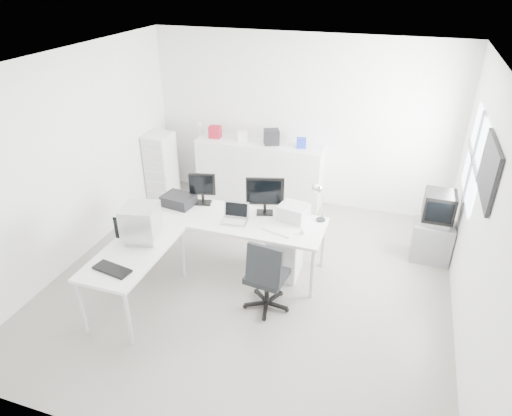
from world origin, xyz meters
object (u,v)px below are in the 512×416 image
(side_desk, at_px, (136,277))
(laptop, at_px, (234,215))
(inkjet_printer, at_px, (179,200))
(crt_tv, at_px, (439,209))
(office_chair, at_px, (267,273))
(filing_cabinet, at_px, (161,166))
(tv_cabinet, at_px, (432,241))
(main_desk, at_px, (234,242))
(laser_printer, at_px, (293,212))
(drawer_pedestal, at_px, (285,254))
(crt_monitor, at_px, (141,222))
(lcd_monitor_small, at_px, (202,189))
(sideboard, at_px, (260,172))
(lcd_monitor_large, at_px, (265,196))

(side_desk, height_order, laptop, laptop)
(side_desk, distance_m, inkjet_printer, 1.28)
(inkjet_printer, relative_size, crt_tv, 0.83)
(office_chair, relative_size, filing_cabinet, 0.86)
(office_chair, relative_size, tv_cabinet, 1.74)
(main_desk, height_order, office_chair, office_chair)
(tv_cabinet, bearing_deg, crt_tv, 0.00)
(office_chair, height_order, crt_tv, crt_tv)
(laser_printer, relative_size, tv_cabinet, 0.62)
(drawer_pedestal, bearing_deg, crt_tv, 27.81)
(crt_monitor, bearing_deg, lcd_monitor_small, 62.53)
(side_desk, xyz_separation_m, sideboard, (0.57, 3.06, 0.16))
(lcd_monitor_small, distance_m, crt_monitor, 1.14)
(lcd_monitor_small, bearing_deg, drawer_pedestal, -22.03)
(inkjet_printer, xyz_separation_m, crt_monitor, (0.00, -0.95, 0.18))
(side_desk, bearing_deg, laser_printer, 39.52)
(drawer_pedestal, xyz_separation_m, crt_tv, (1.86, 0.98, 0.50))
(drawer_pedestal, height_order, lcd_monitor_large, lcd_monitor_large)
(side_desk, bearing_deg, office_chair, 15.41)
(inkjet_printer, relative_size, filing_cabinet, 0.36)
(lcd_monitor_small, relative_size, tv_cabinet, 0.80)
(drawer_pedestal, xyz_separation_m, laser_printer, (0.05, 0.17, 0.55))
(side_desk, distance_m, lcd_monitor_small, 1.51)
(main_desk, height_order, crt_tv, crt_tv)
(main_desk, distance_m, lcd_monitor_large, 0.77)
(main_desk, relative_size, crt_monitor, 4.75)
(crt_monitor, bearing_deg, sideboard, 66.21)
(lcd_monitor_small, bearing_deg, crt_tv, 1.14)
(crt_tv, bearing_deg, tv_cabinet, 0.00)
(lcd_monitor_small, distance_m, sideboard, 1.78)
(lcd_monitor_small, distance_m, tv_cabinet, 3.28)
(lcd_monitor_large, bearing_deg, tv_cabinet, 3.38)
(lcd_monitor_large, height_order, office_chair, lcd_monitor_large)
(main_desk, distance_m, crt_tv, 2.79)
(laptop, distance_m, filing_cabinet, 2.60)
(laptop, height_order, tv_cabinet, laptop)
(main_desk, xyz_separation_m, lcd_monitor_small, (-0.55, 0.25, 0.60))
(inkjet_printer, height_order, office_chair, office_chair)
(filing_cabinet, bearing_deg, lcd_monitor_small, -43.07)
(inkjet_printer, height_order, lcd_monitor_large, lcd_monitor_large)
(drawer_pedestal, xyz_separation_m, lcd_monitor_small, (-1.25, 0.20, 0.68))
(drawer_pedestal, distance_m, sideboard, 2.15)
(main_desk, height_order, tv_cabinet, main_desk)
(side_desk, relative_size, lcd_monitor_small, 3.07)
(inkjet_printer, bearing_deg, lcd_monitor_large, 15.18)
(laptop, xyz_separation_m, tv_cabinet, (2.51, 1.13, -0.57))
(crt_tv, bearing_deg, laser_printer, -155.87)
(side_desk, xyz_separation_m, lcd_monitor_large, (1.20, 1.35, 0.63))
(tv_cabinet, distance_m, filing_cabinet, 4.54)
(main_desk, xyz_separation_m, office_chair, (0.67, -0.68, 0.12))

